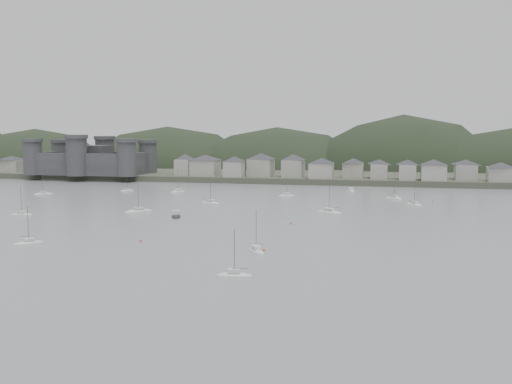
# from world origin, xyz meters

# --- Properties ---
(ground) EXTENTS (900.00, 900.00, 0.00)m
(ground) POSITION_xyz_m (0.00, 0.00, 0.00)
(ground) COLOR slate
(ground) RESTS_ON ground
(far_shore_land) EXTENTS (900.00, 250.00, 3.00)m
(far_shore_land) POSITION_xyz_m (0.00, 295.00, 1.50)
(far_shore_land) COLOR #383D2D
(far_shore_land) RESTS_ON ground
(forested_ridge) EXTENTS (851.55, 103.94, 102.57)m
(forested_ridge) POSITION_xyz_m (4.83, 269.40, -11.28)
(forested_ridge) COLOR black
(forested_ridge) RESTS_ON ground
(castle) EXTENTS (66.00, 43.00, 20.00)m
(castle) POSITION_xyz_m (-120.00, 179.80, 10.96)
(castle) COLOR #353537
(castle) RESTS_ON far_shore_land
(waterfront_town) EXTENTS (451.48, 28.46, 12.92)m
(waterfront_town) POSITION_xyz_m (50.59, 183.34, 8.66)
(waterfront_town) COLOR gray
(waterfront_town) RESTS_ON far_shore_land
(sailboat_lead) EXTENTS (7.30, 7.78, 11.07)m
(sailboat_lead) POSITION_xyz_m (54.05, 99.27, 0.18)
(sailboat_lead) COLOR silver
(sailboat_lead) RESTS_ON ground
(moored_fleet) EXTENTS (213.62, 171.99, 13.46)m
(moored_fleet) POSITION_xyz_m (-7.45, 67.08, 0.18)
(moored_fleet) COLOR silver
(moored_fleet) RESTS_ON ground
(motor_launch_far) EXTENTS (5.43, 8.41, 3.89)m
(motor_launch_far) POSITION_xyz_m (-20.13, 50.21, 0.29)
(motor_launch_far) COLOR black
(motor_launch_far) RESTS_ON ground
(mooring_buoys) EXTENTS (145.39, 120.15, 0.70)m
(mooring_buoys) POSITION_xyz_m (19.59, 61.57, 0.15)
(mooring_buoys) COLOR #C25F40
(mooring_buoys) RESTS_ON ground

